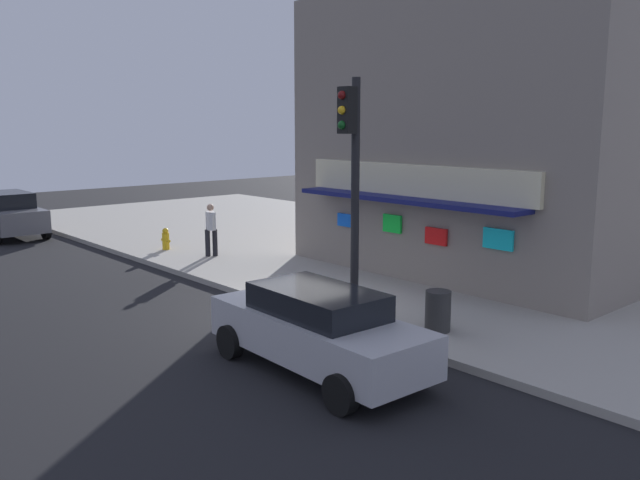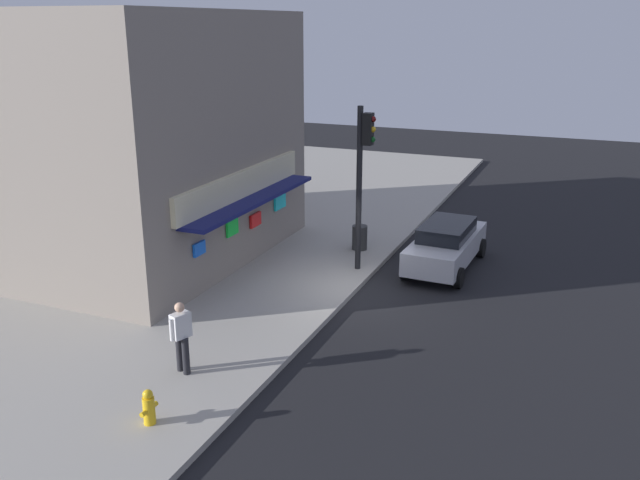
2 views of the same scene
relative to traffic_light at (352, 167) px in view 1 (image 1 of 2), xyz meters
The scene contains 9 objects.
ground_plane 3.82m from the traffic_light, 164.73° to the right, with size 64.19×64.19×0.00m, color black.
sidewalk 7.29m from the traffic_light, 104.32° to the left, with size 42.79×13.41×0.16m, color #A39E93.
corner_building 8.06m from the traffic_light, 99.20° to the left, with size 9.76×9.67×7.83m.
traffic_light is the anchor object (origin of this frame).
fire_hydrant 10.28m from the traffic_light, behind, with size 0.48×0.24×0.74m.
trash_can 3.47m from the traffic_light, 20.73° to the left, with size 0.52×0.52×0.84m, color #2D2D2D.
pedestrian 8.30m from the traffic_light, 169.62° to the left, with size 0.57×0.43×1.68m.
parked_car_grey 17.35m from the traffic_light, behind, with size 4.38×2.02×1.74m.
parked_car_silver 3.87m from the traffic_light, 56.30° to the right, with size 4.52×2.03×1.52m.
Camera 1 is at (11.39, -9.20, 4.32)m, focal length 36.67 mm.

